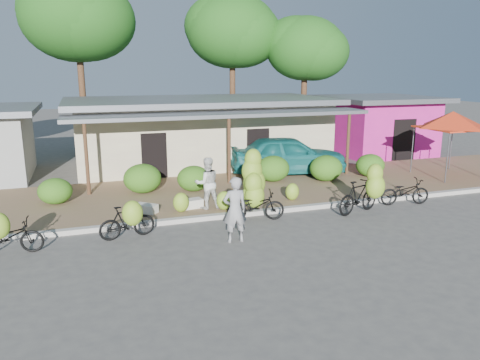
% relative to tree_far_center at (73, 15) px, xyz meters
% --- Properties ---
extents(ground, '(100.00, 100.00, 0.00)m').
position_rel_tree_far_center_xyz_m(ground, '(5.69, -16.11, -7.62)').
color(ground, '#504D4A').
rests_on(ground, ground).
extents(sidewalk, '(60.00, 6.00, 0.12)m').
position_rel_tree_far_center_xyz_m(sidewalk, '(5.69, -11.11, -7.56)').
color(sidewalk, brown).
rests_on(sidewalk, ground).
extents(curb, '(60.00, 0.25, 0.15)m').
position_rel_tree_far_center_xyz_m(curb, '(5.69, -14.11, -7.54)').
color(curb, '#A8A399').
rests_on(curb, ground).
extents(shop_main, '(13.00, 8.50, 3.35)m').
position_rel_tree_far_center_xyz_m(shop_main, '(5.69, -5.18, -5.89)').
color(shop_main, beige).
rests_on(shop_main, ground).
extents(shop_pink, '(6.00, 6.00, 3.25)m').
position_rel_tree_far_center_xyz_m(shop_pink, '(16.19, -5.12, -5.94)').
color(shop_pink, '#CF1F8B').
rests_on(shop_pink, ground).
extents(tree_far_center, '(6.06, 6.01, 9.92)m').
position_rel_tree_far_center_xyz_m(tree_far_center, '(0.00, 0.00, 0.00)').
color(tree_far_center, '#533321').
rests_on(tree_far_center, ground).
extents(tree_center_right, '(5.69, 5.61, 9.28)m').
position_rel_tree_far_center_xyz_m(tree_center_right, '(9.00, 0.50, -0.48)').
color(tree_center_right, '#533321').
rests_on(tree_center_right, ground).
extents(tree_near_right, '(4.91, 4.77, 7.90)m').
position_rel_tree_far_center_xyz_m(tree_near_right, '(13.00, -1.50, -1.54)').
color(tree_near_right, '#533321').
rests_on(tree_near_right, ground).
extents(hedge_0, '(1.18, 1.06, 0.92)m').
position_rel_tree_far_center_xyz_m(hedge_0, '(-1.05, -10.99, -7.04)').
color(hedge_0, '#235212').
rests_on(hedge_0, sidewalk).
extents(hedge_1, '(1.44, 1.30, 1.13)m').
position_rel_tree_far_center_xyz_m(hedge_1, '(2.06, -10.44, -6.93)').
color(hedge_1, '#235212').
rests_on(hedge_1, sidewalk).
extents(hedge_2, '(1.28, 1.15, 1.00)m').
position_rel_tree_far_center_xyz_m(hedge_2, '(3.98, -10.80, -7.00)').
color(hedge_2, '#235212').
rests_on(hedge_2, sidewalk).
extents(hedge_3, '(1.41, 1.27, 1.10)m').
position_rel_tree_far_center_xyz_m(hedge_3, '(7.54, -10.30, -6.95)').
color(hedge_3, '#235212').
rests_on(hedge_3, sidewalk).
extents(hedge_4, '(1.41, 1.27, 1.10)m').
position_rel_tree_far_center_xyz_m(hedge_4, '(9.71, -10.95, -6.95)').
color(hedge_4, '#235212').
rests_on(hedge_4, sidewalk).
extents(hedge_5, '(1.28, 1.15, 1.00)m').
position_rel_tree_far_center_xyz_m(hedge_5, '(11.98, -10.81, -7.00)').
color(hedge_5, '#235212').
rests_on(hedge_5, sidewalk).
extents(red_canopy, '(3.50, 3.50, 2.86)m').
position_rel_tree_far_center_xyz_m(red_canopy, '(15.37, -11.78, -5.00)').
color(red_canopy, '#59595E').
rests_on(red_canopy, sidewalk).
extents(bike_far_left, '(1.85, 1.30, 1.34)m').
position_rel_tree_far_center_xyz_m(bike_far_left, '(-2.06, -15.28, -7.07)').
color(bike_far_left, black).
rests_on(bike_far_left, ground).
extents(bike_left, '(1.68, 1.25, 1.28)m').
position_rel_tree_far_center_xyz_m(bike_left, '(1.06, -15.13, -7.04)').
color(bike_left, black).
rests_on(bike_left, ground).
extents(bike_center, '(1.95, 1.34, 2.26)m').
position_rel_tree_far_center_xyz_m(bike_center, '(5.16, -14.41, -6.72)').
color(bike_center, black).
rests_on(bike_center, ground).
extents(bike_right, '(1.98, 1.45, 1.81)m').
position_rel_tree_far_center_xyz_m(bike_right, '(8.73, -15.21, -6.87)').
color(bike_right, black).
rests_on(bike_right, ground).
extents(bike_far_right, '(1.90, 0.95, 0.95)m').
position_rel_tree_far_center_xyz_m(bike_far_right, '(10.83, -14.70, -7.14)').
color(bike_far_right, black).
rests_on(bike_far_right, ground).
extents(loose_banana_a, '(0.53, 0.45, 0.66)m').
position_rel_tree_far_center_xyz_m(loose_banana_a, '(2.95, -13.38, -7.17)').
color(loose_banana_a, '#9BB92E').
rests_on(loose_banana_a, sidewalk).
extents(loose_banana_b, '(0.52, 0.44, 0.64)m').
position_rel_tree_far_center_xyz_m(loose_banana_b, '(4.37, -13.60, -7.17)').
color(loose_banana_b, '#9BB92E').
rests_on(loose_banana_b, sidewalk).
extents(loose_banana_c, '(0.50, 0.43, 0.63)m').
position_rel_tree_far_center_xyz_m(loose_banana_c, '(7.07, -13.24, -7.18)').
color(loose_banana_c, '#9BB92E').
rests_on(loose_banana_c, sidewalk).
extents(sack_near, '(0.91, 0.54, 0.30)m').
position_rel_tree_far_center_xyz_m(sack_near, '(3.33, -13.03, -7.35)').
color(sack_near, silver).
rests_on(sack_near, sidewalk).
extents(sack_far, '(0.81, 0.78, 0.28)m').
position_rel_tree_far_center_xyz_m(sack_far, '(1.83, -13.06, -7.36)').
color(sack_far, silver).
rests_on(sack_far, sidewalk).
extents(vendor, '(0.69, 0.46, 1.89)m').
position_rel_tree_far_center_xyz_m(vendor, '(3.89, -16.27, -6.67)').
color(vendor, gray).
rests_on(vendor, ground).
extents(bystander, '(0.88, 0.69, 1.77)m').
position_rel_tree_far_center_xyz_m(bystander, '(3.89, -13.23, -6.61)').
color(bystander, silver).
rests_on(bystander, sidewalk).
extents(teal_van, '(5.45, 2.94, 1.76)m').
position_rel_tree_far_center_xyz_m(teal_van, '(8.73, -9.23, -6.62)').
color(teal_van, '#176767').
rests_on(teal_van, sidewalk).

